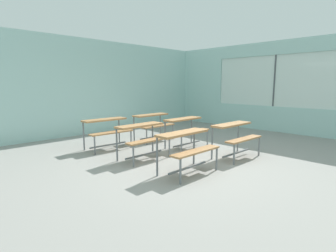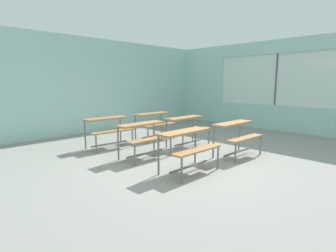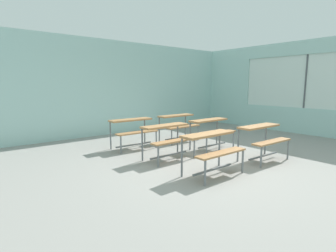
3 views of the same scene
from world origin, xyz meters
The scene contains 9 objects.
ground centered at (0.00, 0.00, -0.03)m, with size 10.00×9.00×0.05m, color gray.
wall_back centered at (0.00, 4.50, 1.50)m, with size 10.00×0.12×3.00m, color #A8D1CC.
wall_right centered at (5.00, -0.13, 1.45)m, with size 0.12×9.00×3.00m.
desk_bench_r0c0 centered at (-0.33, -0.28, 0.56)m, with size 1.10×0.59×0.74m.
desk_bench_r0c1 centered at (1.19, -0.36, 0.56)m, with size 1.12×0.62×0.74m.
desk_bench_r1c0 centered at (-0.32, 0.97, 0.56)m, with size 1.11×0.60×0.74m.
desk_bench_r1c1 centered at (1.11, 1.00, 0.56)m, with size 1.10×0.59×0.74m.
desk_bench_r2c0 centered at (-0.38, 2.29, 0.56)m, with size 1.12×0.63×0.74m.
desk_bench_r2c1 centered at (1.10, 2.24, 0.56)m, with size 1.10×0.60×0.74m.
Camera 2 is at (-3.80, -3.30, 1.60)m, focal length 28.00 mm.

